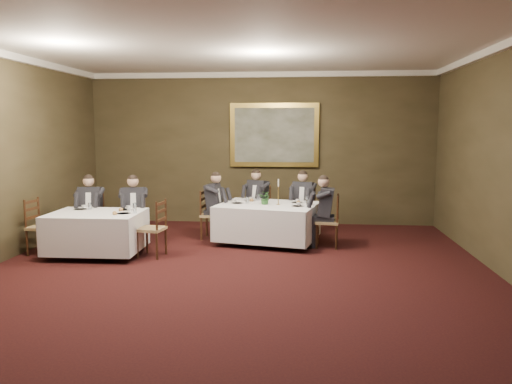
% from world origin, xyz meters
% --- Properties ---
extents(ground, '(10.00, 10.00, 0.00)m').
position_xyz_m(ground, '(0.00, 0.00, 0.00)').
color(ground, black).
rests_on(ground, ground).
extents(ceiling, '(8.00, 10.00, 0.10)m').
position_xyz_m(ceiling, '(0.00, 0.00, 3.50)').
color(ceiling, silver).
rests_on(ceiling, back_wall).
extents(back_wall, '(8.00, 0.10, 3.50)m').
position_xyz_m(back_wall, '(0.00, 5.00, 1.75)').
color(back_wall, '#352E1A').
rests_on(back_wall, ground).
extents(front_wall, '(8.00, 0.10, 3.50)m').
position_xyz_m(front_wall, '(0.00, -5.00, 1.75)').
color(front_wall, '#352E1A').
rests_on(front_wall, ground).
extents(crown_molding, '(8.00, 10.00, 0.12)m').
position_xyz_m(crown_molding, '(0.00, 0.00, 3.44)').
color(crown_molding, white).
rests_on(crown_molding, back_wall).
extents(table_main, '(2.12, 1.78, 0.67)m').
position_xyz_m(table_main, '(0.33, 2.94, 0.45)').
color(table_main, black).
rests_on(table_main, ground).
extents(table_second, '(1.61, 1.24, 0.67)m').
position_xyz_m(table_second, '(-2.60, 1.68, 0.45)').
color(table_second, black).
rests_on(table_second, ground).
extents(chair_main_backleft, '(0.58, 0.57, 1.00)m').
position_xyz_m(chair_main_backleft, '(0.05, 3.98, 0.28)').
color(chair_main_backleft, '#997D4D').
rests_on(chair_main_backleft, ground).
extents(diner_main_backleft, '(0.58, 0.61, 1.35)m').
position_xyz_m(diner_main_backleft, '(0.04, 3.97, 0.51)').
color(diner_main_backleft, black).
rests_on(diner_main_backleft, chair_main_backleft).
extents(chair_main_backright, '(0.54, 0.53, 1.00)m').
position_xyz_m(chair_main_backright, '(1.02, 3.76, 0.28)').
color(chair_main_backright, '#997D4D').
rests_on(chair_main_backright, ground).
extents(diner_main_backright, '(0.52, 0.57, 1.35)m').
position_xyz_m(diner_main_backright, '(1.02, 3.75, 0.51)').
color(diner_main_backright, black).
rests_on(diner_main_backright, chair_main_backright).
extents(chair_main_endleft, '(0.46, 0.48, 1.00)m').
position_xyz_m(chair_main_endleft, '(-0.82, 3.19, 0.28)').
color(chair_main_endleft, '#997D4D').
rests_on(chair_main_endleft, ground).
extents(diner_main_endleft, '(0.51, 0.45, 1.35)m').
position_xyz_m(diner_main_endleft, '(-0.81, 3.19, 0.51)').
color(diner_main_endleft, black).
rests_on(diner_main_endleft, chair_main_endleft).
extents(chair_main_endright, '(0.46, 0.48, 1.00)m').
position_xyz_m(chair_main_endright, '(1.48, 2.69, 0.28)').
color(chair_main_endright, '#997D4D').
rests_on(chair_main_endright, ground).
extents(diner_main_endright, '(0.51, 0.45, 1.35)m').
position_xyz_m(diner_main_endright, '(1.47, 2.69, 0.51)').
color(diner_main_endright, black).
rests_on(diner_main_endright, chair_main_endright).
extents(chair_sec_backleft, '(0.50, 0.48, 1.00)m').
position_xyz_m(chair_sec_backleft, '(-3.04, 2.48, 0.28)').
color(chair_sec_backleft, '#997D4D').
rests_on(chair_sec_backleft, ground).
extents(diner_sec_backleft, '(0.46, 0.53, 1.35)m').
position_xyz_m(diner_sec_backleft, '(-3.04, 2.47, 0.51)').
color(diner_sec_backleft, black).
rests_on(diner_sec_backleft, chair_sec_backleft).
extents(chair_sec_backright, '(0.54, 0.52, 1.00)m').
position_xyz_m(chair_sec_backright, '(-2.20, 2.50, 0.28)').
color(chair_sec_backright, '#997D4D').
rests_on(chair_sec_backright, ground).
extents(diner_sec_backright, '(0.52, 0.57, 1.35)m').
position_xyz_m(diner_sec_backright, '(-2.19, 2.49, 0.51)').
color(diner_sec_backright, black).
rests_on(diner_sec_backright, chair_sec_backright).
extents(chair_sec_endright, '(0.48, 0.49, 1.00)m').
position_xyz_m(chair_sec_endright, '(-1.60, 1.70, 0.28)').
color(chair_sec_endright, '#997D4D').
rests_on(chair_sec_endright, ground).
extents(chair_sec_endleft, '(0.46, 0.48, 1.00)m').
position_xyz_m(chair_sec_endleft, '(-3.60, 1.66, 0.28)').
color(chair_sec_endleft, '#997D4D').
rests_on(chair_sec_endleft, ground).
extents(centerpiece, '(0.31, 0.29, 0.27)m').
position_xyz_m(centerpiece, '(0.28, 2.89, 0.90)').
color(centerpiece, '#2D5926').
rests_on(centerpiece, table_main).
extents(candlestick, '(0.07, 0.07, 0.51)m').
position_xyz_m(candlestick, '(0.53, 2.91, 0.95)').
color(candlestick, '#BB9139').
rests_on(candlestick, table_main).
extents(place_setting_table_main, '(0.33, 0.31, 0.14)m').
position_xyz_m(place_setting_table_main, '(-0.03, 3.46, 0.80)').
color(place_setting_table_main, white).
rests_on(place_setting_table_main, table_main).
extents(place_setting_table_second, '(0.33, 0.31, 0.14)m').
position_xyz_m(place_setting_table_second, '(-2.98, 2.03, 0.80)').
color(place_setting_table_second, white).
rests_on(place_setting_table_second, table_second).
extents(painting, '(2.04, 0.09, 1.46)m').
position_xyz_m(painting, '(0.33, 4.94, 2.07)').
color(painting, gold).
rests_on(painting, back_wall).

